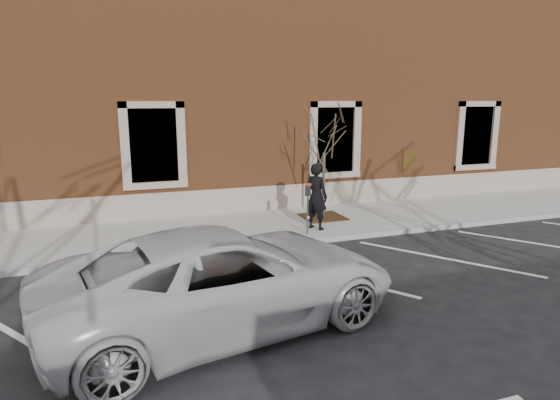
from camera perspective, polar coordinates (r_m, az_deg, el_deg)
name	(u,v)px	position (r m, az deg, el deg)	size (l,w,h in m)	color
ground	(288,246)	(12.30, 0.93, -5.57)	(120.00, 120.00, 0.00)	#28282B
sidewalk_near	(267,226)	(13.87, -1.57, -3.21)	(40.00, 3.50, 0.15)	#B4B1A9
curb_near	(288,243)	(12.24, 1.01, -5.30)	(40.00, 0.12, 0.15)	#9E9E99
parking_stripes	(322,274)	(10.38, 5.18, -9.00)	(28.00, 4.40, 0.01)	silver
building_civic	(221,93)	(19.18, -7.26, 12.77)	(40.00, 8.62, 8.00)	brown
man	(316,196)	(13.14, 4.44, 0.47)	(0.69, 0.45, 1.89)	black
parking_meter	(308,199)	(12.56, 3.41, 0.11)	(0.13, 0.10, 1.41)	#595B60
tree_grate	(323,217)	(14.66, 5.24, -2.05)	(1.25, 1.25, 0.03)	#3E2B13
sapling	(324,134)	(14.25, 5.44, 7.97)	(2.21, 2.21, 3.68)	#4D3A2E
white_truck	(225,278)	(7.93, -6.67, -9.43)	(2.75, 5.97, 1.66)	silver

